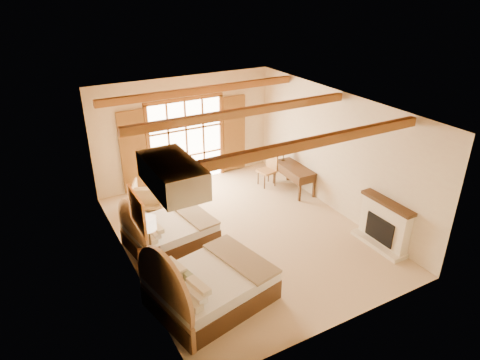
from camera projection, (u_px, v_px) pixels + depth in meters
floor at (243, 233)px, 10.53m from camera, size 7.00×7.00×0.00m
wall_back at (185, 131)px, 12.59m from camera, size 5.50×0.00×5.50m
wall_left at (125, 202)px, 8.63m from camera, size 0.00×7.00×7.00m
wall_right at (336, 153)px, 11.03m from camera, size 0.00×7.00×7.00m
ceiling at (244, 107)px, 9.14m from camera, size 7.00×7.00×0.00m
ceiling_beams at (244, 112)px, 9.19m from camera, size 5.39×4.60×0.18m
french_doors at (187, 142)px, 12.70m from camera, size 3.95×0.08×2.60m
fireplace at (384, 226)px, 9.86m from camera, size 0.46×1.40×1.16m
painting at (137, 211)px, 8.00m from camera, size 0.06×0.95×0.75m
canopy_valance at (172, 175)px, 6.62m from camera, size 0.70×1.40×0.45m
bed_near at (204, 286)px, 8.09m from camera, size 2.48×2.05×1.43m
bed_far at (165, 231)px, 9.90m from camera, size 2.08×1.68×1.25m
nightstand at (151, 265)px, 8.92m from camera, size 0.58×0.58×0.57m
floor_lamp at (148, 227)px, 8.37m from camera, size 0.32×0.32×1.51m
armchair at (148, 194)px, 11.59m from camera, size 1.06×1.07×0.73m
ottoman at (177, 196)px, 11.88m from camera, size 0.50×0.50×0.36m
desk at (294, 178)px, 12.47m from camera, size 0.63×1.40×0.75m
desk_chair at (267, 175)px, 12.81m from camera, size 0.54×0.53×1.05m
desk_lamp at (284, 151)px, 12.65m from camera, size 0.20×0.20×0.40m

